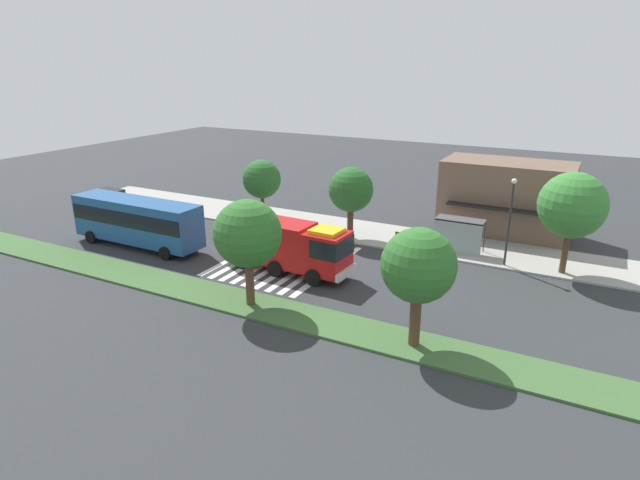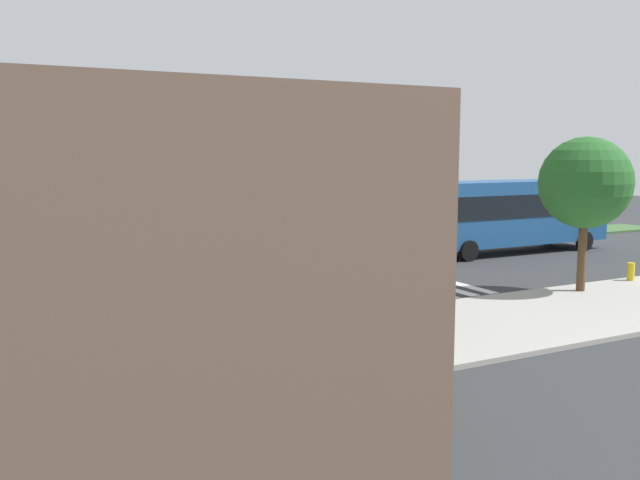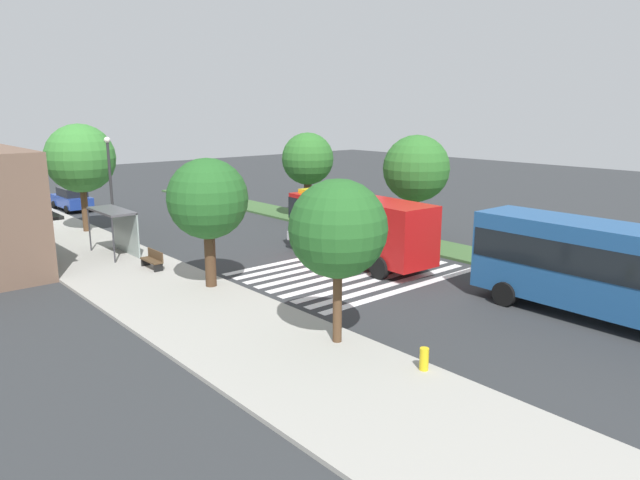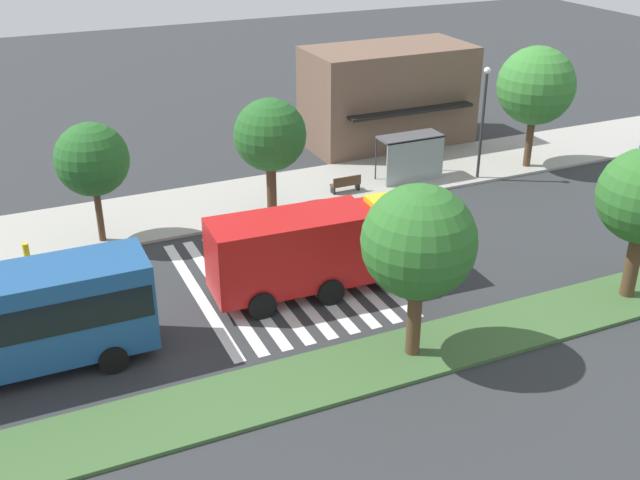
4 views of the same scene
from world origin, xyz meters
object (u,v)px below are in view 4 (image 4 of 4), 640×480
at_px(bus_stop_shelter, 413,150).
at_px(median_tree_far_west, 419,243).
at_px(sidewalk_tree_far_west, 92,160).
at_px(sidewalk_tree_east, 536,86).
at_px(street_lamp, 483,114).
at_px(fire_hydrant, 26,251).
at_px(sidewalk_tree_west, 270,136).
at_px(bench_near_shelter, 346,184).
at_px(fire_truck, 328,245).

xyz_separation_m(bus_stop_shelter, median_tree_far_west, (-8.45, -14.46, 2.54)).
height_order(sidewalk_tree_far_west, sidewalk_tree_east, sidewalk_tree_east).
bearing_deg(sidewalk_tree_east, median_tree_far_west, -138.78).
bearing_deg(street_lamp, fire_hydrant, -179.76).
bearing_deg(fire_hydrant, street_lamp, 0.24).
height_order(sidewalk_tree_far_west, median_tree_far_west, median_tree_far_west).
xyz_separation_m(street_lamp, sidewalk_tree_west, (-12.01, 0.40, 0.28)).
bearing_deg(median_tree_far_west, bench_near_shelter, 72.84).
xyz_separation_m(bus_stop_shelter, fire_hydrant, (-20.11, -1.22, -1.40)).
bearing_deg(fire_truck, bench_near_shelter, 62.54).
distance_m(fire_truck, bus_stop_shelter, 12.73).
relative_size(bench_near_shelter, fire_hydrant, 2.29).
distance_m(street_lamp, fire_hydrant, 23.91).
height_order(bus_stop_shelter, median_tree_far_west, median_tree_far_west).
xyz_separation_m(bench_near_shelter, fire_hydrant, (-16.11, -1.18, -0.10)).
bearing_deg(sidewalk_tree_east, bench_near_shelter, 176.53).
relative_size(street_lamp, fire_hydrant, 8.73).
bearing_deg(sidewalk_tree_far_west, sidewalk_tree_west, -0.00).
bearing_deg(fire_hydrant, sidewalk_tree_far_west, 8.50).
xyz_separation_m(sidewalk_tree_west, sidewalk_tree_east, (15.67, 0.00, 0.75)).
relative_size(sidewalk_tree_west, sidewalk_tree_east, 0.83).
relative_size(bench_near_shelter, sidewalk_tree_west, 0.28).
distance_m(street_lamp, sidewalk_tree_far_west, 20.35).
distance_m(bench_near_shelter, sidewalk_tree_far_west, 13.24).
xyz_separation_m(fire_truck, street_lamp, (12.72, 7.75, 1.77)).
xyz_separation_m(sidewalk_tree_far_west, sidewalk_tree_west, (8.34, -0.00, -0.00)).
height_order(bench_near_shelter, median_tree_far_west, median_tree_far_west).
bearing_deg(fire_hydrant, sidewalk_tree_west, 2.45).
bearing_deg(fire_truck, sidewalk_tree_far_west, 135.86).
distance_m(fire_truck, sidewalk_tree_east, 18.51).
xyz_separation_m(fire_truck, median_tree_far_west, (0.69, -5.60, 2.45)).
relative_size(sidewalk_tree_east, median_tree_far_west, 1.09).
bearing_deg(fire_hydrant, fire_truck, -34.88).
distance_m(sidewalk_tree_west, fire_hydrant, 12.22).
distance_m(bus_stop_shelter, sidewalk_tree_far_west, 16.92).
distance_m(fire_truck, bench_near_shelter, 10.31).
xyz_separation_m(street_lamp, fire_hydrant, (-23.69, -0.10, -3.26)).
height_order(street_lamp, sidewalk_tree_far_west, street_lamp).
relative_size(median_tree_far_west, fire_hydrant, 8.94).
distance_m(bench_near_shelter, sidewalk_tree_west, 5.65).
relative_size(sidewalk_tree_far_west, sidewalk_tree_west, 0.98).
distance_m(sidewalk_tree_far_west, sidewalk_tree_west, 8.34).
relative_size(bus_stop_shelter, fire_hydrant, 5.00).
height_order(fire_truck, sidewalk_tree_west, sidewalk_tree_west).
xyz_separation_m(street_lamp, median_tree_far_west, (-12.03, -13.35, 0.67)).
relative_size(fire_truck, bench_near_shelter, 5.80).
relative_size(bench_near_shelter, sidewalk_tree_far_west, 0.29).
bearing_deg(sidewalk_tree_far_west, fire_hydrant, -171.50).
bearing_deg(bus_stop_shelter, bench_near_shelter, -179.50).
height_order(bench_near_shelter, sidewalk_tree_west, sidewalk_tree_west).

